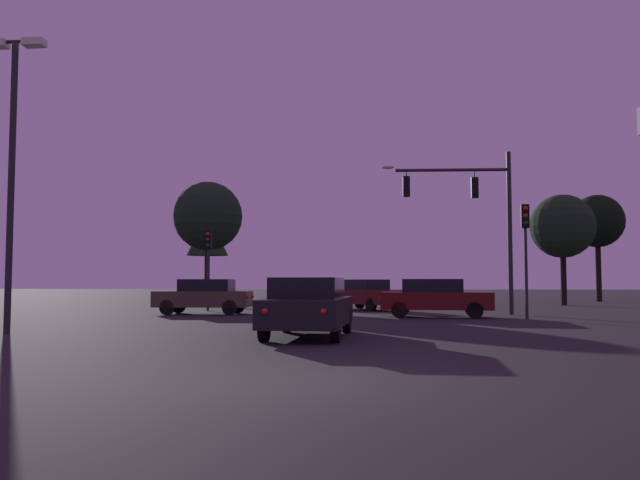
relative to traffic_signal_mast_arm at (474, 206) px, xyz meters
The scene contains 13 objects.
ground_plane 8.63m from the traffic_signal_mast_arm, 135.81° to the left, with size 168.00×168.00×0.00m, color black.
traffic_signal_mast_arm is the anchor object (origin of this frame).
traffic_light_corner_left 12.81m from the traffic_signal_mast_arm, 169.58° to the left, with size 0.30×0.35×3.90m.
traffic_light_corner_right 4.08m from the traffic_signal_mast_arm, 67.86° to the right, with size 0.32×0.36×4.36m.
car_nearside_lane 14.03m from the traffic_signal_mast_arm, 116.01° to the right, with size 2.06×4.61×1.52m.
car_crossing_left 12.43m from the traffic_signal_mast_arm, behind, with size 4.19×1.99×1.52m.
car_crossing_right 5.00m from the traffic_signal_mast_arm, 127.89° to the right, with size 4.53×2.22×1.52m.
car_far_lane 7.48m from the traffic_signal_mast_arm, 140.31° to the left, with size 4.17×4.47×1.52m.
parking_lot_lamp_post 18.46m from the traffic_signal_mast_arm, 140.61° to the right, with size 1.70×0.36×8.21m.
tree_behind_sign 22.08m from the traffic_signal_mast_arm, 59.34° to the left, with size 3.75×3.75×7.58m.
tree_left_far 29.71m from the traffic_signal_mast_arm, 127.94° to the left, with size 3.40×3.40×7.17m.
tree_center_horizon 18.67m from the traffic_signal_mast_arm, 143.13° to the left, with size 4.34×4.34×7.70m.
tree_right_cluster 13.23m from the traffic_signal_mast_arm, 59.15° to the left, with size 3.82×3.82×6.64m.
Camera 1 is at (1.13, -9.26, 1.43)m, focal length 36.55 mm.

